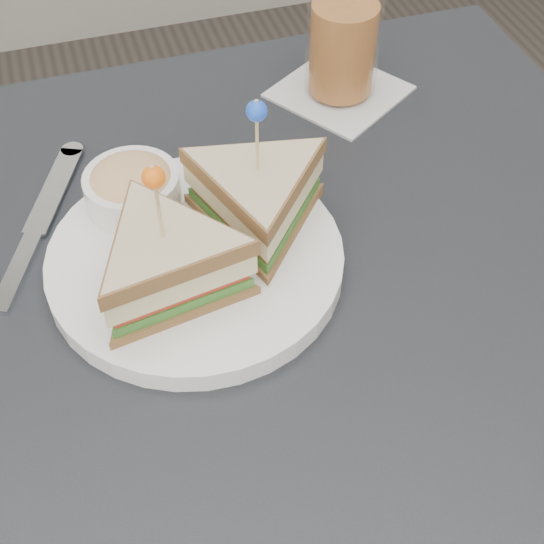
{
  "coord_description": "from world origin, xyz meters",
  "views": [
    {
      "loc": [
        -0.1,
        -0.36,
        1.23
      ],
      "look_at": [
        0.01,
        0.01,
        0.8
      ],
      "focal_mm": 50.0,
      "sensor_mm": 36.0,
      "label": 1
    }
  ],
  "objects": [
    {
      "name": "cutlery_knife",
      "position": [
        -0.16,
        0.16,
        0.75
      ],
      "size": [
        0.11,
        0.21,
        0.01
      ],
      "rotation": [
        0.0,
        0.0,
        -0.42
      ],
      "color": "silver",
      "rests_on": "table"
    },
    {
      "name": "drink_set",
      "position": [
        0.17,
        0.28,
        0.82
      ],
      "size": [
        0.17,
        0.17,
        0.15
      ],
      "rotation": [
        0.0,
        0.0,
        0.57
      ],
      "color": "silver",
      "rests_on": "table"
    },
    {
      "name": "table",
      "position": [
        0.0,
        0.0,
        0.67
      ],
      "size": [
        0.8,
        0.8,
        0.75
      ],
      "color": "black",
      "rests_on": "ground"
    },
    {
      "name": "plate_meal",
      "position": [
        -0.03,
        0.08,
        0.79
      ],
      "size": [
        0.32,
        0.32,
        0.15
      ],
      "rotation": [
        0.0,
        0.0,
        -0.36
      ],
      "color": "white",
      "rests_on": "table"
    }
  ]
}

